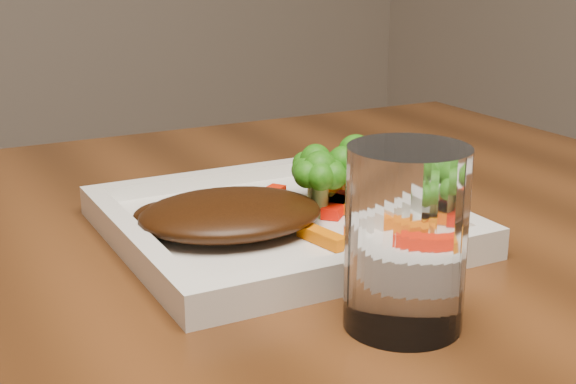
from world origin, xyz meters
name	(u,v)px	position (x,y,z in m)	size (l,w,h in m)	color
plate	(278,228)	(0.47, -0.05, 0.76)	(0.27, 0.27, 0.01)	white
steak	(231,214)	(0.42, -0.05, 0.78)	(0.15, 0.12, 0.03)	#351908
broccoli_0	(316,167)	(0.52, -0.02, 0.80)	(0.05, 0.05, 0.07)	#196711
broccoli_1	(355,170)	(0.55, -0.04, 0.79)	(0.06, 0.06, 0.06)	#1D6B11
broccoli_2	(369,182)	(0.55, -0.06, 0.79)	(0.04, 0.04, 0.06)	#286811
broccoli_3	(320,182)	(0.51, -0.05, 0.79)	(0.05, 0.05, 0.06)	#1A6310
carrot_0	(380,231)	(0.52, -0.12, 0.77)	(0.06, 0.02, 0.01)	#FC1B04
carrot_1	(407,217)	(0.56, -0.10, 0.77)	(0.06, 0.02, 0.01)	#F35F03
carrot_2	(322,237)	(0.48, -0.11, 0.77)	(0.05, 0.01, 0.01)	#DD6503
carrot_3	(348,183)	(0.57, 0.01, 0.77)	(0.06, 0.01, 0.01)	#EB6003
carrot_4	(266,197)	(0.48, 0.01, 0.77)	(0.05, 0.01, 0.01)	red
carrot_5	(354,208)	(0.54, -0.06, 0.77)	(0.06, 0.02, 0.01)	#F55D03
carrot_6	(338,205)	(0.53, -0.05, 0.77)	(0.06, 0.02, 0.01)	#FC1204
drinking_glass	(406,239)	(0.46, -0.23, 0.81)	(0.08, 0.08, 0.12)	white
carrot_7	(355,206)	(0.54, -0.06, 0.77)	(0.06, 0.02, 0.01)	orange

